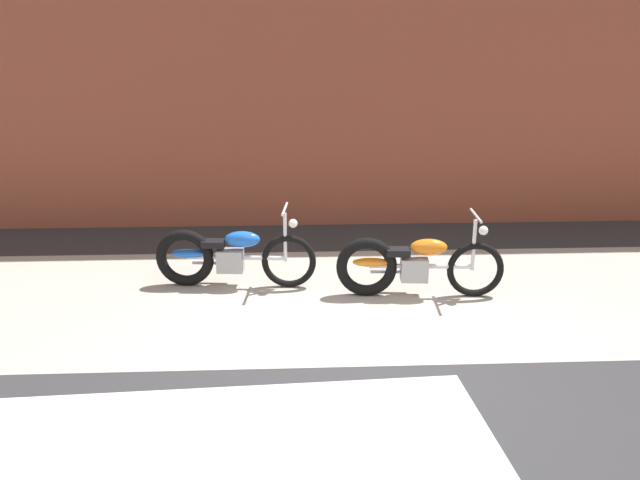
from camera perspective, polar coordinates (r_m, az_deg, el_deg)
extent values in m
plane|color=#2D2D30|center=(6.25, 3.50, -11.12)|extent=(80.00, 80.00, 0.00)
cube|color=#9E998E|center=(7.83, 2.14, -5.02)|extent=(36.00, 3.50, 0.01)
cube|color=brown|center=(10.69, 0.71, 17.77)|extent=(36.00, 0.50, 6.13)
torus|color=black|center=(8.02, -2.77, -1.89)|extent=(0.68, 0.14, 0.68)
torus|color=black|center=(8.23, -11.83, -1.56)|extent=(0.74, 0.20, 0.73)
cylinder|color=silver|center=(8.09, -7.37, -1.55)|extent=(1.23, 0.17, 0.06)
cube|color=#99999E|center=(8.12, -7.91, -1.80)|extent=(0.34, 0.25, 0.28)
ellipsoid|color=blue|center=(8.01, -6.87, 0.07)|extent=(0.46, 0.23, 0.20)
ellipsoid|color=blue|center=(8.20, -11.51, -1.17)|extent=(0.45, 0.22, 0.10)
cube|color=black|center=(8.09, -9.37, -0.30)|extent=(0.30, 0.22, 0.08)
cylinder|color=silver|center=(7.93, -3.09, 0.23)|extent=(0.05, 0.05, 0.62)
cylinder|color=silver|center=(7.83, -3.14, 2.75)|extent=(0.08, 0.58, 0.03)
sphere|color=white|center=(7.87, -2.39, 1.47)|extent=(0.11, 0.11, 0.11)
cylinder|color=silver|center=(8.33, -9.34, -1.96)|extent=(0.55, 0.11, 0.06)
torus|color=black|center=(7.95, 13.54, -2.56)|extent=(0.68, 0.13, 0.68)
torus|color=black|center=(7.76, 4.13, -2.39)|extent=(0.74, 0.18, 0.73)
cylinder|color=silver|center=(7.82, 8.90, -2.29)|extent=(1.24, 0.14, 0.06)
cube|color=#99999E|center=(7.82, 8.31, -2.57)|extent=(0.33, 0.24, 0.28)
ellipsoid|color=orange|center=(7.75, 9.57, -0.62)|extent=(0.45, 0.22, 0.20)
ellipsoid|color=orange|center=(7.75, 4.51, -1.97)|extent=(0.45, 0.21, 0.10)
cube|color=black|center=(7.73, 6.90, -1.03)|extent=(0.29, 0.22, 0.08)
cylinder|color=silver|center=(7.84, 13.41, -0.43)|extent=(0.05, 0.05, 0.62)
cylinder|color=silver|center=(7.74, 13.60, 2.11)|extent=(0.07, 0.58, 0.03)
sphere|color=white|center=(7.81, 14.22, 0.82)|extent=(0.11, 0.11, 0.11)
cylinder|color=silver|center=(7.96, 6.44, -2.74)|extent=(0.55, 0.10, 0.06)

